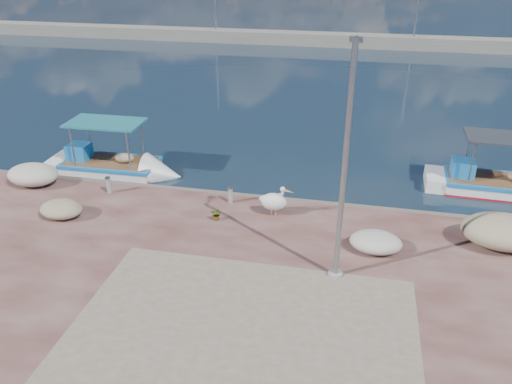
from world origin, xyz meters
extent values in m
plane|color=#162635|center=(0.00, 0.00, 0.00)|extent=(1400.00, 1400.00, 0.00)
cube|color=gray|center=(1.00, -3.00, 0.50)|extent=(9.00, 7.00, 0.01)
cube|color=gray|center=(0.00, 40.00, 0.60)|extent=(120.00, 2.20, 1.20)
cylinder|color=gray|center=(-12.00, 40.00, 4.00)|extent=(0.16, 0.16, 7.00)
cylinder|color=gray|center=(8.00, 40.00, 4.00)|extent=(0.16, 0.16, 7.00)
cube|color=white|center=(-7.45, 6.87, 0.08)|extent=(6.00, 2.06, 0.98)
cube|color=#1B6BB3|center=(-7.45, 6.87, 0.51)|extent=(4.33, 2.09, 0.14)
cube|color=maroon|center=(-7.45, 6.87, 0.02)|extent=(4.33, 2.07, 0.12)
cube|color=#1B6BB3|center=(-8.94, 6.84, 0.93)|extent=(0.94, 0.94, 0.72)
cube|color=#1B606D|center=(-7.45, 6.87, 2.42)|extent=(3.31, 1.91, 0.08)
cube|color=white|center=(9.48, 8.48, 0.08)|extent=(6.06, 2.20, 0.98)
cube|color=#1B6BB3|center=(9.48, 8.48, 0.52)|extent=(4.39, 2.20, 0.14)
cube|color=maroon|center=(9.48, 8.48, 0.02)|extent=(4.39, 2.18, 0.12)
cube|color=#1B6BB3|center=(7.98, 8.55, 0.93)|extent=(0.97, 0.97, 0.72)
cube|color=#24282E|center=(9.48, 8.48, 2.43)|extent=(3.37, 2.00, 0.08)
cylinder|color=tan|center=(0.62, 3.65, 0.66)|extent=(0.04, 0.04, 0.31)
cylinder|color=tan|center=(0.77, 3.63, 0.66)|extent=(0.04, 0.04, 0.31)
ellipsoid|color=silver|center=(0.70, 3.64, 1.05)|extent=(1.02, 0.74, 0.66)
cylinder|color=silver|center=(0.98, 3.59, 1.39)|extent=(0.24, 0.16, 0.57)
sphere|color=silver|center=(1.02, 3.58, 1.63)|extent=(0.19, 0.19, 0.19)
cone|color=#E09457|center=(1.24, 3.54, 1.59)|extent=(0.46, 0.18, 0.14)
cylinder|color=gray|center=(3.19, 0.38, 4.00)|extent=(0.16, 0.16, 7.00)
cylinder|color=gray|center=(3.19, 0.38, 0.55)|extent=(0.44, 0.44, 0.10)
cube|color=gray|center=(3.19, 1.03, 7.35)|extent=(0.35, 0.18, 0.12)
cylinder|color=gray|center=(-1.10, 4.26, 0.82)|extent=(0.17, 0.17, 0.64)
cylinder|color=gray|center=(-1.10, 4.26, 1.14)|extent=(0.22, 0.22, 0.06)
cylinder|color=gray|center=(-6.09, 4.06, 0.83)|extent=(0.17, 0.17, 0.65)
cylinder|color=gray|center=(-6.09, 4.06, 1.15)|extent=(0.22, 0.22, 0.06)
imported|color=#33722D|center=(-1.24, 2.85, 0.73)|extent=(0.50, 0.46, 0.46)
ellipsoid|color=#C2B890|center=(-6.89, 1.92, 0.81)|extent=(1.59, 1.24, 0.62)
ellipsoid|color=beige|center=(4.36, 2.02, 0.82)|extent=(1.69, 1.27, 0.64)
ellipsoid|color=beige|center=(-9.51, 4.14, 0.93)|extent=(2.13, 1.55, 0.87)
ellipsoid|color=#C2B890|center=(8.46, 3.20, 1.03)|extent=(2.70, 1.93, 1.06)
camera|label=1|loc=(3.41, -12.22, 9.60)|focal=35.00mm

